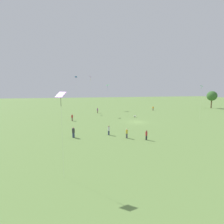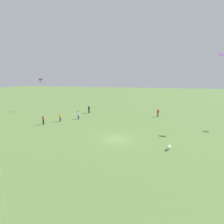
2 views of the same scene
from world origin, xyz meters
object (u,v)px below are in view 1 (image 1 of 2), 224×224
(dog_0, at_px, (135,116))
(kite_1, at_px, (201,88))
(person_5, at_px, (109,130))
(person_3, at_px, (153,108))
(kite_3, at_px, (76,79))
(person_6, at_px, (97,111))
(person_4, at_px, (146,135))
(kite_0, at_px, (61,98))
(kite_2, at_px, (90,78))
(person_2, at_px, (73,132))
(person_0, at_px, (72,118))
(person_1, at_px, (127,133))
(kite_5, at_px, (108,86))

(dog_0, bearing_deg, kite_1, 76.52)
(person_5, bearing_deg, person_3, 122.80)
(person_5, xyz_separation_m, kite_3, (-32.12, -4.72, 10.63))
(person_5, height_order, person_6, person_6)
(kite_3, bearing_deg, person_4, 169.51)
(person_4, xyz_separation_m, kite_0, (9.37, -12.75, 6.78))
(kite_0, relative_size, kite_2, 0.67)
(person_2, bearing_deg, person_0, -103.08)
(person_1, xyz_separation_m, person_5, (-2.63, -2.58, 0.05))
(person_1, bearing_deg, person_0, 157.09)
(kite_5, bearing_deg, kite_2, 0.28)
(person_3, bearing_deg, kite_0, -47.77)
(kite_1, bearing_deg, person_0, 171.12)
(person_4, distance_m, person_5, 6.96)
(person_6, xyz_separation_m, kite_0, (42.18, -9.43, 6.71))
(person_2, relative_size, kite_2, 0.15)
(person_6, xyz_separation_m, kite_2, (3.23, -2.60, 10.66))
(person_0, height_order, kite_5, kite_5)
(person_3, distance_m, person_5, 38.64)
(person_0, bearing_deg, dog_0, 116.75)
(person_4, xyz_separation_m, person_6, (-32.80, -3.32, 0.06))
(person_3, bearing_deg, kite_1, -8.03)
(kite_0, distance_m, kite_2, 39.74)
(person_0, xyz_separation_m, kite_2, (-9.39, 5.91, 10.69))
(kite_2, xyz_separation_m, dog_0, (8.03, 11.98, -11.20))
(person_4, bearing_deg, person_6, 32.30)
(person_1, distance_m, person_5, 3.68)
(kite_1, relative_size, kite_2, 0.75)
(kite_1, bearing_deg, kite_3, 146.35)
(person_5, height_order, kite_5, kite_5)
(kite_5, relative_size, dog_0, 12.28)
(person_5, distance_m, kite_2, 27.37)
(kite_3, bearing_deg, person_5, 162.39)
(kite_0, bearing_deg, kite_3, 170.86)
(kite_0, distance_m, kite_5, 52.60)
(kite_1, xyz_separation_m, dog_0, (-9.27, -14.10, -8.20))
(person_5, xyz_separation_m, kite_1, (-7.88, 25.56, 7.68))
(kite_0, bearing_deg, kite_2, 164.19)
(person_3, bearing_deg, person_1, -45.24)
(kite_2, distance_m, dog_0, 18.26)
(person_0, relative_size, person_1, 1.06)
(person_2, bearing_deg, kite_3, -106.35)
(kite_5, bearing_deg, person_2, 14.43)
(person_0, relative_size, kite_3, 0.14)
(kite_1, distance_m, kite_5, 34.08)
(person_0, bearing_deg, person_5, 44.53)
(dog_0, bearing_deg, person_1, -4.33)
(kite_0, bearing_deg, kite_1, 117.47)
(kite_0, height_order, kite_5, kite_5)
(person_3, relative_size, person_6, 0.93)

